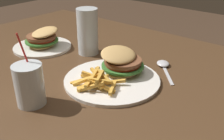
# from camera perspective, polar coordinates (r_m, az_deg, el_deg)

# --- Properties ---
(dining_table) EXTENTS (1.23, 1.24, 0.71)m
(dining_table) POSITION_cam_1_polar(r_m,az_deg,el_deg) (0.99, -13.51, -5.37)
(dining_table) COLOR #4C331E
(dining_table) RESTS_ON ground_plane
(meal_plate_near) EXTENTS (0.30, 0.30, 0.09)m
(meal_plate_near) POSITION_cam_1_polar(r_m,az_deg,el_deg) (0.84, 0.86, -0.11)
(meal_plate_near) COLOR white
(meal_plate_near) RESTS_ON dining_table
(beer_glass) EXTENTS (0.08, 0.08, 0.18)m
(beer_glass) POSITION_cam_1_polar(r_m,az_deg,el_deg) (1.02, -5.31, 8.06)
(beer_glass) COLOR silver
(beer_glass) RESTS_ON dining_table
(juice_glass) EXTENTS (0.08, 0.08, 0.19)m
(juice_glass) POSITION_cam_1_polar(r_m,az_deg,el_deg) (0.73, -17.47, -3.49)
(juice_glass) COLOR silver
(juice_glass) RESTS_ON dining_table
(spoon) EXTENTS (0.15, 0.13, 0.02)m
(spoon) POSITION_cam_1_polar(r_m,az_deg,el_deg) (0.94, 11.13, 1.16)
(spoon) COLOR silver
(spoon) RESTS_ON dining_table
(meal_plate_far) EXTENTS (0.24, 0.24, 0.09)m
(meal_plate_far) POSITION_cam_1_polar(r_m,az_deg,el_deg) (1.12, -14.85, 6.13)
(meal_plate_far) COLOR white
(meal_plate_far) RESTS_ON dining_table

